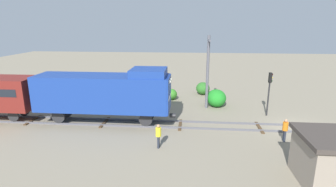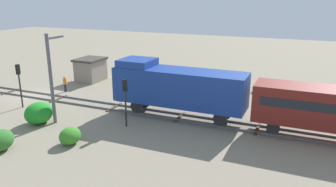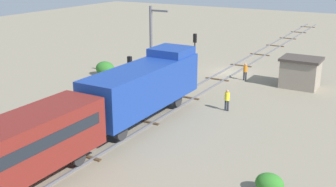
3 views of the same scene
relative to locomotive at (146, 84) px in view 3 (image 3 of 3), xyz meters
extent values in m
plane|color=gray|center=(0.00, -15.97, -2.77)|extent=(116.73, 116.73, 0.00)
cube|color=#595960|center=(-0.72, -15.97, -2.69)|extent=(0.10, 77.82, 0.16)
cube|color=#595960|center=(0.72, -15.97, -2.69)|extent=(0.10, 77.82, 0.16)
cube|color=#4C3823|center=(0.00, -51.64, -2.73)|extent=(2.40, 0.24, 0.09)
cube|color=#4C3823|center=(0.00, -45.16, -2.73)|extent=(2.40, 0.24, 0.09)
cube|color=#4C3823|center=(0.00, -38.67, -2.73)|extent=(2.40, 0.24, 0.09)
cube|color=#4C3823|center=(0.00, -32.19, -2.73)|extent=(2.40, 0.24, 0.09)
cube|color=#4C3823|center=(0.00, -25.70, -2.73)|extent=(2.40, 0.24, 0.09)
cube|color=#4C3823|center=(0.00, -19.22, -2.73)|extent=(2.40, 0.24, 0.09)
cube|color=#4C3823|center=(0.00, -12.73, -2.73)|extent=(2.40, 0.24, 0.09)
cube|color=#4C3823|center=(0.00, -6.25, -2.73)|extent=(2.40, 0.24, 0.09)
cube|color=#4C3823|center=(0.00, 0.24, -2.73)|extent=(2.40, 0.24, 0.09)
cube|color=#4C3823|center=(0.00, 6.72, -2.73)|extent=(2.40, 0.24, 0.09)
cube|color=navy|center=(0.00, 0.24, -0.06)|extent=(2.90, 11.00, 2.90)
cube|color=navy|center=(0.00, -3.66, 1.69)|extent=(2.75, 2.80, 0.60)
cube|color=navy|center=(0.00, -5.31, -0.06)|extent=(2.84, 0.10, 2.84)
cube|color=white|center=(0.00, -5.35, -0.26)|extent=(2.46, 0.06, 0.20)
sphere|color=white|center=(-0.45, -5.36, 1.04)|extent=(0.28, 0.28, 0.28)
sphere|color=white|center=(0.45, -5.36, 1.04)|extent=(0.28, 0.28, 0.28)
cylinder|color=#262628|center=(0.00, -5.61, -1.91)|extent=(0.36, 0.50, 0.36)
cylinder|color=#262628|center=(-0.72, -3.46, -2.06)|extent=(0.18, 1.10, 1.10)
cylinder|color=#262628|center=(0.72, -3.46, -2.06)|extent=(0.18, 1.10, 1.10)
cylinder|color=#262628|center=(-0.72, 3.94, -2.06)|extent=(0.18, 1.10, 1.10)
cylinder|color=#262628|center=(0.72, 3.94, -2.06)|extent=(0.18, 1.10, 1.10)
cylinder|color=#262628|center=(-0.72, 7.94, -2.13)|extent=(0.16, 0.96, 0.96)
cylinder|color=#262628|center=(0.72, 7.94, -2.13)|extent=(0.16, 0.96, 0.96)
cylinder|color=#262628|center=(3.20, -14.13, -0.76)|extent=(0.14, 0.14, 4.03)
cube|color=black|center=(3.20, -14.13, 0.80)|extent=(0.32, 0.24, 0.90)
sphere|color=#390606|center=(3.20, -14.27, 1.07)|extent=(0.16, 0.16, 0.16)
sphere|color=yellow|center=(3.20, -14.27, 0.79)|extent=(0.16, 0.16, 0.16)
sphere|color=black|center=(3.20, -14.27, 0.51)|extent=(0.16, 0.16, 0.16)
cylinder|color=#262628|center=(3.40, -2.93, -0.86)|extent=(0.14, 0.14, 3.83)
cube|color=black|center=(3.40, -2.93, 0.60)|extent=(0.32, 0.24, 0.90)
sphere|color=#390606|center=(3.40, -3.07, 0.87)|extent=(0.16, 0.16, 0.16)
sphere|color=#3C3306|center=(3.40, -3.07, 0.59)|extent=(0.16, 0.16, 0.16)
sphere|color=green|center=(3.40, -3.07, 0.31)|extent=(0.16, 0.16, 0.16)
cylinder|color=#262B38|center=(-2.50, -13.86, -2.35)|extent=(0.15, 0.15, 0.85)
cylinder|color=#262B38|center=(-2.30, -13.86, -2.35)|extent=(0.15, 0.15, 0.85)
cylinder|color=orange|center=(-2.40, -13.86, -1.61)|extent=(0.38, 0.38, 0.62)
sphere|color=tan|center=(-2.40, -13.86, -1.19)|extent=(0.23, 0.23, 0.23)
cylinder|color=#262B38|center=(-4.30, -4.95, -2.35)|extent=(0.15, 0.15, 0.85)
cylinder|color=#262B38|center=(-4.10, -4.95, -2.35)|extent=(0.15, 0.15, 0.85)
cylinder|color=yellow|center=(-4.20, -4.95, -1.61)|extent=(0.38, 0.38, 0.62)
sphere|color=tan|center=(-4.20, -4.95, -1.19)|extent=(0.23, 0.23, 0.23)
cylinder|color=#595960|center=(5.00, -8.67, 0.83)|extent=(0.28, 0.28, 7.20)
cube|color=#595960|center=(4.10, -8.67, 4.03)|extent=(1.80, 0.16, 0.16)
cube|color=gray|center=(-7.50, -14.23, -1.52)|extent=(3.20, 2.60, 2.50)
cube|color=#3F3833|center=(-7.50, -14.23, -0.15)|extent=(3.50, 2.90, 0.24)
cube|color=#2D2319|center=(-7.50, -15.55, -1.82)|extent=(0.80, 0.06, 1.90)
ellipsoid|color=#378326|center=(7.75, -4.87, -2.17)|extent=(1.66, 1.36, 1.21)
ellipsoid|color=#218A26|center=(5.65, -9.70, -1.89)|extent=(2.42, 1.98, 1.76)
ellipsoid|color=#2D6D26|center=(10.42, -8.52, -2.05)|extent=(1.99, 1.63, 1.45)
ellipsoid|color=#2E7626|center=(-10.69, 5.22, -2.25)|extent=(1.43, 1.17, 1.04)
camera|label=1|loc=(-20.51, -7.07, 5.42)|focal=28.00mm
camera|label=2|loc=(24.22, 9.69, 7.21)|focal=35.00mm
camera|label=3|loc=(-15.62, 23.81, 8.34)|focal=45.00mm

